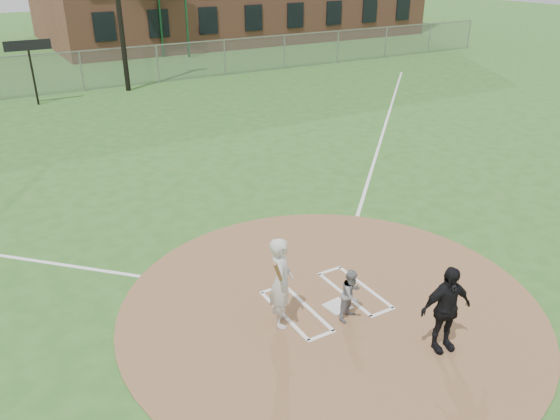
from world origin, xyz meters
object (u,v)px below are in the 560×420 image
catcher (351,295)px  batter_at_plate (281,282)px  home_plate (337,306)px  umpire (446,309)px

catcher → batter_at_plate: batter_at_plate is taller
home_plate → umpire: size_ratio=0.27×
home_plate → batter_at_plate: bearing=173.6°
home_plate → umpire: (0.86, -1.93, 0.81)m
umpire → batter_at_plate: batter_at_plate is taller
catcher → umpire: size_ratio=0.63×
umpire → batter_at_plate: (-2.08, 2.06, 0.08)m
home_plate → catcher: (0.01, -0.40, 0.51)m
home_plate → catcher: size_ratio=0.43×
catcher → umpire: umpire is taller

